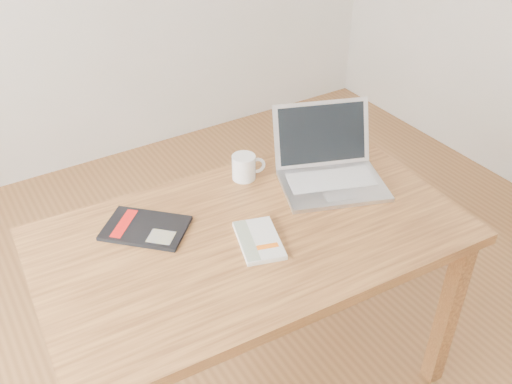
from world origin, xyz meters
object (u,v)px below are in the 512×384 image
white_guidebook (259,240)px  black_guidebook (145,228)px  desk (253,252)px  laptop (329,167)px  coffee_mug (245,167)px

white_guidebook → black_guidebook: white_guidebook is taller
desk → white_guidebook: 0.12m
black_guidebook → laptop: 0.69m
coffee_mug → black_guidebook: bearing=-150.0°
white_guidebook → laptop: laptop is taller
white_guidebook → black_guidebook: bearing=155.5°
desk → black_guidebook: size_ratio=4.57×
white_guidebook → coffee_mug: 0.37m
white_guidebook → laptop: size_ratio=0.51×
desk → black_guidebook: black_guidebook is taller
desk → black_guidebook: (-0.29, 0.19, 0.10)m
laptop → coffee_mug: bearing=167.5°
laptop → coffee_mug: (-0.26, 0.17, -0.00)m
white_guidebook → coffee_mug: coffee_mug is taller
coffee_mug → desk: bearing=-98.4°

